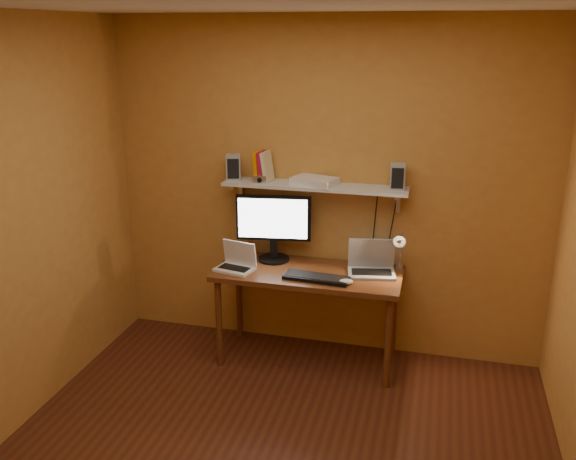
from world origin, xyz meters
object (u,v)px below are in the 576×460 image
(mouse, at_px, (346,282))
(desk_lamp, at_px, (400,247))
(netbook, at_px, (237,262))
(speaker_right, at_px, (398,177))
(desk, at_px, (308,282))
(router, at_px, (315,181))
(monitor, at_px, (274,224))
(shelf_camera, at_px, (259,180))
(laptop, at_px, (371,264))
(speaker_left, at_px, (233,167))
(keyboard, at_px, (317,278))
(wall_shelf, at_px, (315,186))

(mouse, bearing_deg, desk_lamp, 27.54)
(netbook, bearing_deg, speaker_right, 26.40)
(mouse, bearing_deg, desk, 136.34)
(speaker_right, relative_size, router, 0.60)
(monitor, height_order, shelf_camera, shelf_camera)
(desk, xyz_separation_m, desk_lamp, (0.66, 0.13, 0.29))
(laptop, height_order, speaker_left, speaker_left)
(desk, distance_m, laptop, 0.50)
(shelf_camera, height_order, router, shelf_camera)
(keyboard, bearing_deg, desk_lamp, 30.51)
(wall_shelf, height_order, keyboard, wall_shelf)
(netbook, distance_m, shelf_camera, 0.64)
(laptop, xyz_separation_m, speaker_left, (-1.10, 0.10, 0.65))
(speaker_right, distance_m, shelf_camera, 1.03)
(keyboard, distance_m, mouse, 0.23)
(wall_shelf, xyz_separation_m, router, (-0.00, 0.00, 0.04))
(desk_lamp, distance_m, speaker_left, 1.40)
(desk_lamp, height_order, shelf_camera, shelf_camera)
(laptop, xyz_separation_m, shelf_camera, (-0.87, 0.03, 0.59))
(desk_lamp, bearing_deg, speaker_left, 177.19)
(speaker_right, bearing_deg, monitor, 177.86)
(desk_lamp, height_order, speaker_right, speaker_right)
(desk, xyz_separation_m, speaker_right, (0.61, 0.19, 0.81))
(keyboard, distance_m, shelf_camera, 0.86)
(desk_lamp, bearing_deg, mouse, -138.34)
(shelf_camera, bearing_deg, desk, -16.13)
(monitor, relative_size, mouse, 5.39)
(desk, height_order, router, router)
(mouse, bearing_deg, speaker_left, 144.78)
(wall_shelf, relative_size, mouse, 13.03)
(router, bearing_deg, shelf_camera, -169.48)
(wall_shelf, height_order, mouse, wall_shelf)
(netbook, relative_size, speaker_right, 1.64)
(laptop, bearing_deg, speaker_left, 164.27)
(netbook, distance_m, speaker_left, 0.73)
(laptop, xyz_separation_m, desk_lamp, (0.20, 0.04, 0.14))
(keyboard, xyz_separation_m, speaker_left, (-0.73, 0.33, 0.71))
(desk, relative_size, router, 4.38)
(monitor, relative_size, speaker_left, 2.96)
(netbook, xyz_separation_m, mouse, (0.85, -0.09, -0.04))
(wall_shelf, distance_m, desk_lamp, 0.77)
(wall_shelf, bearing_deg, speaker_left, -179.63)
(desk, distance_m, router, 0.76)
(speaker_left, height_order, speaker_right, speaker_left)
(speaker_right, xyz_separation_m, shelf_camera, (-1.02, -0.08, -0.07))
(desk, bearing_deg, mouse, -29.54)
(keyboard, height_order, mouse, mouse)
(speaker_right, bearing_deg, laptop, -148.66)
(desk, xyz_separation_m, router, (-0.00, 0.19, 0.74))
(netbook, xyz_separation_m, speaker_right, (1.15, 0.28, 0.66))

